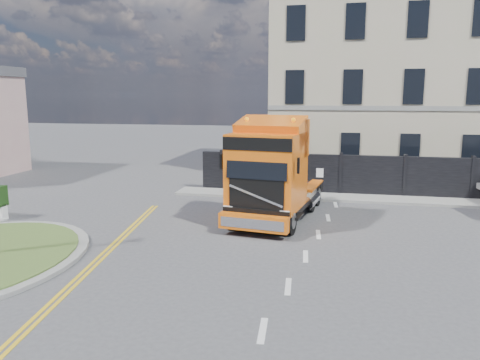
# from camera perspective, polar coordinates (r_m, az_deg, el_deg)

# --- Properties ---
(ground) EXTENTS (120.00, 120.00, 0.00)m
(ground) POSITION_cam_1_polar(r_m,az_deg,el_deg) (15.47, -2.98, -8.06)
(ground) COLOR #424244
(ground) RESTS_ON ground
(hoarding_fence) EXTENTS (18.80, 0.25, 2.00)m
(hoarding_fence) POSITION_cam_1_polar(r_m,az_deg,el_deg) (23.68, 18.32, 0.37)
(hoarding_fence) COLOR black
(hoarding_fence) RESTS_ON ground
(georgian_building) EXTENTS (12.30, 10.30, 12.80)m
(georgian_building) POSITION_cam_1_polar(r_m,az_deg,el_deg) (30.79, 16.22, 11.58)
(georgian_building) COLOR #B6A791
(georgian_building) RESTS_ON ground
(pavement_far) EXTENTS (20.00, 1.60, 0.12)m
(pavement_far) POSITION_cam_1_polar(r_m,az_deg,el_deg) (22.92, 17.07, -2.28)
(pavement_far) COLOR gray
(pavement_far) RESTS_ON ground
(truck) EXTENTS (3.41, 6.92, 3.97)m
(truck) POSITION_cam_1_polar(r_m,az_deg,el_deg) (17.96, 3.91, 0.36)
(truck) COLOR black
(truck) RESTS_ON ground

